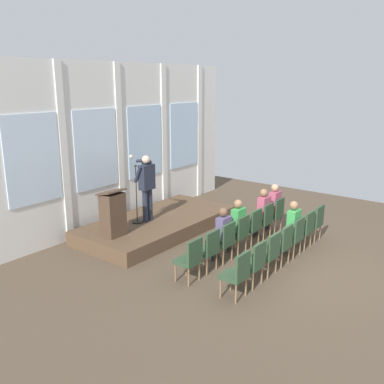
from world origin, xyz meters
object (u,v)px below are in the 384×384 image
(chair_r0_c5, at_px, (264,219))
(audience_r1_c4, at_px, (291,226))
(chair_r0_c0, at_px, (190,258))
(audience_r0_c5, at_px, (262,211))
(chair_r0_c6, at_px, (275,213))
(chair_r1_c1, at_px, (254,261))
(chair_r1_c5, at_px, (305,227))
(speaker, at_px, (146,183))
(mic_stand, at_px, (137,210))
(chair_r1_c3, at_px, (282,243))
(chair_r0_c4, at_px, (252,225))
(chair_r1_c6, at_px, (315,221))
(chair_r1_c4, at_px, (294,235))
(audience_r0_c2, at_px, (221,231))
(chair_r1_c2, at_px, (269,251))
(audience_r0_c6, at_px, (273,205))
(chair_r0_c1, at_px, (208,248))
(audience_r0_c3, at_px, (236,223))
(chair_r0_c2, at_px, (224,240))
(chair_r0_c3, at_px, (239,232))
(chair_r1_c0, at_px, (237,272))
(lectern, at_px, (113,214))

(chair_r0_c5, xyz_separation_m, audience_r1_c4, (-0.63, -1.03, 0.21))
(chair_r0_c0, height_order, audience_r0_c5, audience_r0_c5)
(chair_r0_c6, height_order, chair_r1_c1, same)
(chair_r1_c5, bearing_deg, chair_r0_c6, 60.56)
(chair_r0_c0, bearing_deg, speaker, 60.13)
(speaker, height_order, mic_stand, speaker)
(chair_r1_c3, bearing_deg, chair_r1_c5, 0.00)
(chair_r0_c5, bearing_deg, chair_r0_c6, 0.00)
(chair_r1_c1, bearing_deg, chair_r0_c4, 30.57)
(chair_r0_c5, distance_m, chair_r1_c5, 1.11)
(chair_r1_c6, bearing_deg, speaker, 121.21)
(chair_r1_c5, bearing_deg, chair_r1_c4, 180.00)
(audience_r0_c2, height_order, chair_r1_c4, audience_r0_c2)
(chair_r1_c4, xyz_separation_m, chair_r1_c5, (0.63, 0.00, 0.00))
(audience_r0_c5, bearing_deg, chair_r1_c2, -147.62)
(audience_r0_c6, distance_m, chair_r1_c6, 1.21)
(speaker, bearing_deg, chair_r0_c1, -108.51)
(audience_r0_c6, relative_size, chair_r1_c2, 1.41)
(audience_r0_c3, distance_m, audience_r0_c5, 1.25)
(chair_r0_c1, xyz_separation_m, chair_r1_c3, (1.25, -1.11, 0.00))
(chair_r0_c4, height_order, chair_r1_c5, same)
(audience_r1_c4, bearing_deg, chair_r0_c2, 140.59)
(mic_stand, xyz_separation_m, chair_r0_c0, (-1.24, -2.73, -0.17))
(chair_r0_c2, bearing_deg, chair_r1_c1, -119.44)
(chair_r0_c3, distance_m, audience_r0_c5, 1.27)
(speaker, relative_size, chair_r1_c5, 1.88)
(audience_r0_c6, relative_size, chair_r1_c6, 1.41)
(chair_r0_c1, relative_size, audience_r0_c2, 0.74)
(chair_r1_c2, bearing_deg, audience_r1_c4, 3.69)
(audience_r0_c2, bearing_deg, chair_r1_c6, -25.48)
(speaker, distance_m, audience_r0_c2, 2.63)
(chair_r1_c0, height_order, audience_r1_c4, audience_r1_c4)
(audience_r0_c2, relative_size, chair_r1_c5, 1.35)
(chair_r0_c4, bearing_deg, chair_r1_c5, -60.56)
(chair_r0_c6, xyz_separation_m, chair_r1_c6, (0.00, -1.11, 0.00))
(chair_r0_c3, bearing_deg, lectern, 123.69)
(chair_r0_c4, distance_m, chair_r1_c2, 1.67)
(mic_stand, relative_size, audience_r0_c6, 1.17)
(chair_r1_c0, bearing_deg, audience_r0_c5, 20.83)
(chair_r0_c1, bearing_deg, chair_r1_c4, -30.57)
(chair_r0_c1, bearing_deg, audience_r0_c6, 1.48)
(chair_r0_c3, bearing_deg, chair_r1_c0, -149.43)
(mic_stand, height_order, chair_r1_c5, mic_stand)
(chair_r0_c6, distance_m, chair_r1_c6, 1.11)
(chair_r1_c6, bearing_deg, chair_r0_c0, 163.54)
(chair_r0_c2, bearing_deg, chair_r0_c4, 0.00)
(chair_r1_c2, bearing_deg, chair_r0_c4, 41.54)
(chair_r0_c4, bearing_deg, chair_r1_c0, -156.10)
(speaker, bearing_deg, chair_r1_c0, -111.96)
(lectern, height_order, audience_r0_c6, lectern)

